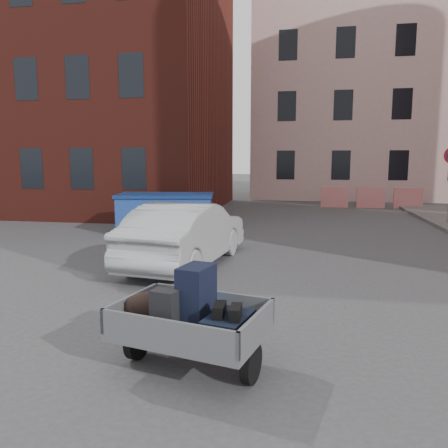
# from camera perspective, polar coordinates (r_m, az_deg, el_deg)

# --- Properties ---
(ground) EXTENTS (120.00, 120.00, 0.00)m
(ground) POSITION_cam_1_polar(r_m,az_deg,el_deg) (7.28, 2.66, -10.42)
(ground) COLOR #38383A
(ground) RESTS_ON ground
(building_brick) EXTENTS (12.00, 10.00, 14.00)m
(building_brick) POSITION_cam_1_polar(r_m,az_deg,el_deg) (22.63, -17.18, 20.01)
(building_brick) COLOR #591E16
(building_brick) RESTS_ON ground
(building_pink) EXTENTS (16.00, 8.00, 14.00)m
(building_pink) POSITION_cam_1_polar(r_m,az_deg,el_deg) (29.65, 20.77, 17.02)
(building_pink) COLOR #C69E98
(building_pink) RESTS_ON ground
(far_building) EXTENTS (6.00, 6.00, 8.00)m
(far_building) POSITION_cam_1_polar(r_m,az_deg,el_deg) (35.62, -26.35, 10.32)
(far_building) COLOR maroon
(far_building) RESTS_ON ground
(barriers) EXTENTS (4.70, 0.18, 1.00)m
(barriers) POSITION_cam_1_polar(r_m,az_deg,el_deg) (22.16, 18.62, 3.28)
(barriers) COLOR red
(barriers) RESTS_ON ground
(trailer) EXTENTS (1.82, 1.95, 1.20)m
(trailer) POSITION_cam_1_polar(r_m,az_deg,el_deg) (4.98, -4.51, -12.17)
(trailer) COLOR black
(trailer) RESTS_ON ground
(dumpster) EXTENTS (3.21, 2.02, 1.26)m
(dumpster) POSITION_cam_1_polar(r_m,az_deg,el_deg) (14.09, -7.61, 1.42)
(dumpster) COLOR #2247A4
(dumpster) RESTS_ON ground
(silver_car) EXTENTS (2.05, 4.44, 1.41)m
(silver_car) POSITION_cam_1_polar(r_m,az_deg,el_deg) (9.77, -4.90, -1.26)
(silver_car) COLOR #A1A3A8
(silver_car) RESTS_ON ground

